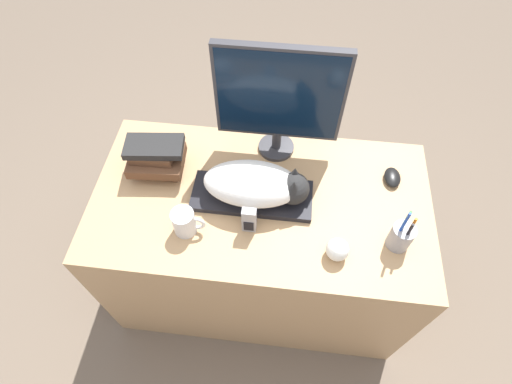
% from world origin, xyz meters
% --- Properties ---
extents(ground_plane, '(12.00, 12.00, 0.00)m').
position_xyz_m(ground_plane, '(0.00, 0.00, 0.00)').
color(ground_plane, '#6B5B4C').
extents(desk, '(1.27, 0.68, 0.74)m').
position_xyz_m(desk, '(0.00, 0.34, 0.37)').
color(desk, tan).
rests_on(desk, ground_plane).
extents(keyboard, '(0.44, 0.17, 0.02)m').
position_xyz_m(keyboard, '(-0.03, 0.34, 0.75)').
color(keyboard, black).
rests_on(keyboard, desk).
extents(cat, '(0.38, 0.19, 0.14)m').
position_xyz_m(cat, '(-0.01, 0.34, 0.83)').
color(cat, white).
rests_on(cat, keyboard).
extents(monitor, '(0.46, 0.14, 0.48)m').
position_xyz_m(monitor, '(0.03, 0.59, 1.01)').
color(monitor, '#333338').
rests_on(monitor, desk).
extents(computer_mouse, '(0.06, 0.10, 0.03)m').
position_xyz_m(computer_mouse, '(0.49, 0.48, 0.75)').
color(computer_mouse, black).
rests_on(computer_mouse, desk).
extents(coffee_mug, '(0.11, 0.08, 0.10)m').
position_xyz_m(coffee_mug, '(-0.25, 0.18, 0.79)').
color(coffee_mug, silver).
rests_on(coffee_mug, desk).
extents(pen_cup, '(0.08, 0.08, 0.20)m').
position_xyz_m(pen_cup, '(0.49, 0.21, 0.79)').
color(pen_cup, '#939399').
rests_on(pen_cup, desk).
extents(baseball, '(0.08, 0.08, 0.08)m').
position_xyz_m(baseball, '(0.28, 0.14, 0.78)').
color(baseball, silver).
rests_on(baseball, desk).
extents(phone, '(0.05, 0.03, 0.12)m').
position_xyz_m(phone, '(-0.03, 0.21, 0.80)').
color(phone, '#99999E').
rests_on(phone, desk).
extents(book_stack, '(0.23, 0.17, 0.14)m').
position_xyz_m(book_stack, '(-0.41, 0.43, 0.81)').
color(book_stack, brown).
rests_on(book_stack, desk).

